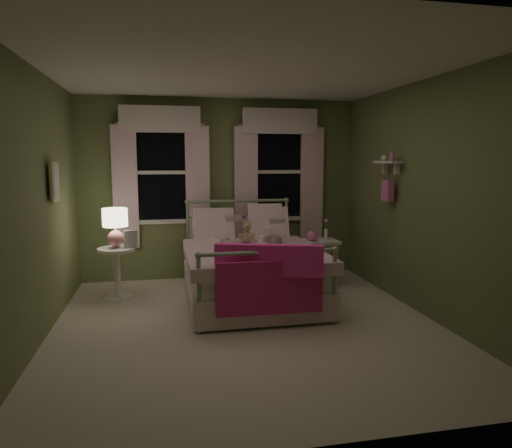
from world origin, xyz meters
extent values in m
plane|color=beige|center=(0.00, 0.00, 0.00)|extent=(4.20, 4.20, 0.00)
plane|color=white|center=(0.00, 0.00, 2.60)|extent=(4.20, 4.20, 0.00)
plane|color=#6E824E|center=(0.00, 2.10, 1.30)|extent=(4.00, 0.00, 4.00)
plane|color=#6E824E|center=(0.00, -2.10, 1.30)|extent=(4.00, 0.00, 4.00)
plane|color=#6E824E|center=(-2.00, 0.00, 1.30)|extent=(0.00, 4.20, 4.20)
plane|color=#6E824E|center=(2.00, 0.00, 1.30)|extent=(0.00, 4.20, 4.20)
cube|color=white|center=(0.20, 0.85, 0.42)|extent=(1.44, 1.94, 0.26)
cube|color=white|center=(0.20, 0.85, 0.18)|extent=(1.54, 2.02, 0.30)
cube|color=silver|center=(0.20, 0.70, 0.60)|extent=(1.58, 1.75, 0.14)
cylinder|color=#9EB793|center=(-0.49, 0.85, 0.30)|extent=(0.04, 1.90, 0.04)
cylinder|color=#9EB793|center=(0.89, 0.85, 0.30)|extent=(0.04, 1.90, 0.04)
cylinder|color=#9EB793|center=(-0.51, 1.82, 0.57)|extent=(0.04, 0.04, 1.15)
cylinder|color=#9EB793|center=(0.91, 1.82, 0.57)|extent=(0.04, 0.04, 1.15)
sphere|color=#9EB793|center=(-0.51, 1.82, 1.15)|extent=(0.07, 0.07, 0.07)
sphere|color=#9EB793|center=(0.91, 1.82, 1.15)|extent=(0.07, 0.07, 0.07)
cylinder|color=#9EB793|center=(0.20, 1.82, 1.15)|extent=(1.42, 0.04, 0.04)
cylinder|color=#9EB793|center=(0.20, 1.82, 0.93)|extent=(1.38, 0.03, 0.03)
cylinder|color=#9EB793|center=(-0.51, -0.12, 0.40)|extent=(0.04, 0.04, 0.80)
cylinder|color=#9EB793|center=(0.91, -0.12, 0.40)|extent=(0.04, 0.04, 0.80)
sphere|color=#9EB793|center=(-0.51, -0.12, 0.80)|extent=(0.07, 0.07, 0.07)
sphere|color=#9EB793|center=(0.91, -0.12, 0.80)|extent=(0.07, 0.07, 0.07)
cylinder|color=#9EB793|center=(0.20, -0.12, 0.80)|extent=(1.42, 0.04, 0.04)
cube|color=white|center=(-0.18, 1.55, 0.80)|extent=(0.55, 0.32, 0.57)
cube|color=white|center=(0.58, 1.55, 0.80)|extent=(0.55, 0.32, 0.57)
cube|color=white|center=(0.53, 1.55, 0.88)|extent=(0.48, 0.30, 0.51)
cube|color=#FF31A2|center=(0.20, -0.12, 0.72)|extent=(1.08, 0.42, 0.32)
cube|color=#CF286B|center=(0.20, -0.19, 0.45)|extent=(1.10, 0.06, 0.55)
imported|color=#F7D1DD|center=(-0.08, 1.30, 0.94)|extent=(0.32, 0.27, 0.75)
imported|color=#F7D1DD|center=(0.48, 1.30, 0.95)|extent=(0.41, 0.34, 0.75)
imported|color=beige|center=(-0.08, 1.05, 0.96)|extent=(0.22, 0.15, 0.26)
imported|color=beige|center=(0.48, 1.05, 0.92)|extent=(0.22, 0.15, 0.26)
sphere|color=tan|center=(0.20, 1.15, 0.75)|extent=(0.16, 0.16, 0.16)
sphere|color=tan|center=(0.20, 1.13, 0.89)|extent=(0.12, 0.12, 0.12)
sphere|color=tan|center=(0.15, 1.13, 0.95)|extent=(0.04, 0.04, 0.04)
sphere|color=tan|center=(0.24, 1.13, 0.95)|extent=(0.04, 0.04, 0.04)
sphere|color=tan|center=(0.12, 1.12, 0.77)|extent=(0.06, 0.06, 0.06)
sphere|color=tan|center=(0.28, 1.12, 0.77)|extent=(0.06, 0.06, 0.06)
sphere|color=#8C6B51|center=(0.20, 1.07, 0.89)|extent=(0.04, 0.04, 0.04)
cylinder|color=white|center=(-1.42, 1.23, 0.63)|extent=(0.46, 0.46, 0.04)
cylinder|color=white|center=(-1.42, 1.23, 0.32)|extent=(0.08, 0.08, 0.60)
cylinder|color=white|center=(-1.42, 1.23, 0.01)|extent=(0.34, 0.34, 0.03)
sphere|color=#DB8189|center=(-1.42, 1.23, 0.77)|extent=(0.20, 0.20, 0.20)
cylinder|color=pink|center=(-1.42, 1.23, 0.89)|extent=(0.03, 0.03, 0.12)
cylinder|color=#FFEAC6|center=(-1.42, 1.23, 1.03)|extent=(0.30, 0.30, 0.22)
imported|color=beige|center=(-1.32, 1.15, 0.66)|extent=(0.20, 0.25, 0.02)
cube|color=white|center=(1.21, 1.26, 0.63)|extent=(0.50, 0.40, 0.04)
cube|color=white|center=(1.21, 1.26, 0.56)|extent=(0.44, 0.34, 0.08)
cylinder|color=white|center=(1.01, 1.11, 0.31)|extent=(0.04, 0.04, 0.60)
cylinder|color=white|center=(1.41, 1.11, 0.31)|extent=(0.04, 0.04, 0.60)
cylinder|color=white|center=(1.01, 1.41, 0.31)|extent=(0.04, 0.04, 0.60)
cylinder|color=white|center=(1.41, 1.41, 0.31)|extent=(0.04, 0.04, 0.60)
sphere|color=pink|center=(1.11, 1.26, 0.71)|extent=(0.14, 0.14, 0.14)
cube|color=pink|center=(1.11, 1.17, 0.69)|extent=(0.10, 0.05, 0.04)
cylinder|color=white|center=(1.33, 1.31, 0.72)|extent=(0.05, 0.05, 0.14)
cylinder|color=#4C7F3F|center=(1.33, 1.31, 0.83)|extent=(0.01, 0.01, 0.12)
sphere|color=pink|center=(1.33, 1.31, 0.90)|extent=(0.06, 0.06, 0.06)
cube|color=black|center=(-0.85, 2.08, 1.55)|extent=(0.76, 0.02, 1.35)
cube|color=white|center=(-0.85, 2.06, 2.25)|extent=(0.84, 0.05, 0.06)
cube|color=white|center=(-0.85, 2.06, 0.85)|extent=(0.84, 0.05, 0.06)
cube|color=white|center=(-1.25, 2.06, 1.55)|extent=(0.06, 0.05, 1.40)
cube|color=white|center=(-0.45, 2.06, 1.55)|extent=(0.06, 0.05, 1.40)
cube|color=white|center=(-0.85, 2.06, 1.55)|extent=(0.76, 0.04, 0.05)
cube|color=white|center=(-1.35, 2.02, 1.35)|extent=(0.34, 0.06, 1.70)
cube|color=white|center=(-0.35, 2.02, 1.35)|extent=(0.34, 0.06, 1.70)
cube|color=white|center=(-0.85, 2.00, 2.28)|extent=(1.10, 0.08, 0.36)
cylinder|color=white|center=(-0.85, 2.04, 2.22)|extent=(1.20, 0.03, 0.03)
cube|color=black|center=(0.85, 2.08, 1.55)|extent=(0.76, 0.02, 1.35)
cube|color=white|center=(0.85, 2.06, 2.25)|extent=(0.84, 0.05, 0.06)
cube|color=white|center=(0.85, 2.06, 0.85)|extent=(0.84, 0.05, 0.06)
cube|color=white|center=(0.45, 2.06, 1.55)|extent=(0.06, 0.05, 1.40)
cube|color=white|center=(1.25, 2.06, 1.55)|extent=(0.06, 0.05, 1.40)
cube|color=white|center=(0.85, 2.06, 1.55)|extent=(0.76, 0.04, 0.05)
cube|color=white|center=(0.35, 2.02, 1.35)|extent=(0.34, 0.06, 1.70)
cube|color=white|center=(1.35, 2.02, 1.35)|extent=(0.34, 0.06, 1.70)
cube|color=white|center=(0.85, 2.00, 2.28)|extent=(1.10, 0.08, 0.36)
cylinder|color=white|center=(0.85, 2.04, 2.22)|extent=(1.20, 0.03, 0.03)
cube|color=white|center=(1.89, 0.70, 1.70)|extent=(0.15, 0.50, 0.03)
cube|color=white|center=(1.93, 0.55, 1.62)|extent=(0.06, 0.03, 0.14)
cube|color=white|center=(1.93, 0.85, 1.62)|extent=(0.06, 0.03, 0.14)
cylinder|color=pink|center=(1.89, 0.60, 1.77)|extent=(0.06, 0.06, 0.10)
sphere|color=white|center=(1.89, 0.80, 1.75)|extent=(0.08, 0.08, 0.08)
cube|color=pink|center=(1.90, 0.70, 1.35)|extent=(0.08, 0.18, 0.26)
cube|color=beige|center=(-1.95, 0.60, 1.50)|extent=(0.03, 0.32, 0.42)
cube|color=silver|center=(-1.94, 0.60, 1.50)|extent=(0.01, 0.25, 0.34)
camera|label=1|loc=(-0.82, -4.53, 1.73)|focal=32.00mm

